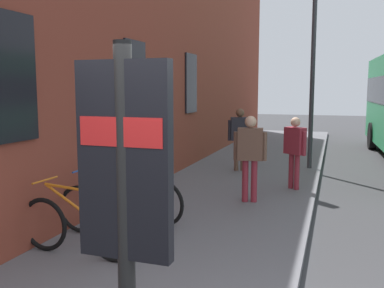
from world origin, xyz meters
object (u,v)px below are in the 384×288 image
(bicycle_nearest_sign, at_px, (112,210))
(bicycle_mid_rack, at_px, (138,197))
(pedestrian_by_facade, at_px, (240,133))
(street_lamp, at_px, (313,49))
(bicycle_far_end, at_px, (78,227))
(pedestrian_near_bus, at_px, (295,145))
(pedestrian_crossing_street, at_px, (250,150))
(transit_info_sign, at_px, (125,188))

(bicycle_nearest_sign, relative_size, bicycle_mid_rack, 1.02)
(bicycle_nearest_sign, distance_m, pedestrian_by_facade, 5.69)
(pedestrian_by_facade, relative_size, street_lamp, 0.30)
(bicycle_far_end, relative_size, bicycle_mid_rack, 1.02)
(bicycle_far_end, relative_size, pedestrian_by_facade, 1.09)
(bicycle_mid_rack, bearing_deg, pedestrian_near_bus, -35.49)
(bicycle_mid_rack, relative_size, pedestrian_by_facade, 1.07)
(bicycle_nearest_sign, bearing_deg, pedestrian_by_facade, -6.91)
(bicycle_far_end, height_order, bicycle_nearest_sign, same)
(pedestrian_crossing_street, bearing_deg, bicycle_nearest_sign, 149.15)
(bicycle_far_end, xyz_separation_m, bicycle_nearest_sign, (0.82, -0.05, 0.00))
(bicycle_far_end, height_order, bicycle_mid_rack, same)
(transit_info_sign, relative_size, pedestrian_by_facade, 1.48)
(transit_info_sign, relative_size, pedestrian_crossing_street, 1.47)
(transit_info_sign, bearing_deg, pedestrian_crossing_street, 3.95)
(bicycle_mid_rack, bearing_deg, pedestrian_crossing_street, -40.71)
(transit_info_sign, bearing_deg, street_lamp, -2.73)
(bicycle_far_end, height_order, transit_info_sign, transit_info_sign)
(bicycle_far_end, distance_m, bicycle_nearest_sign, 0.82)
(bicycle_mid_rack, relative_size, transit_info_sign, 0.72)
(bicycle_nearest_sign, distance_m, bicycle_mid_rack, 0.82)
(pedestrian_crossing_street, bearing_deg, street_lamp, -12.40)
(transit_info_sign, bearing_deg, pedestrian_by_facade, 7.98)
(bicycle_nearest_sign, distance_m, transit_info_sign, 4.05)
(pedestrian_near_bus, height_order, pedestrian_by_facade, pedestrian_by_facade)
(bicycle_nearest_sign, bearing_deg, bicycle_far_end, 176.77)
(bicycle_mid_rack, xyz_separation_m, pedestrian_crossing_street, (1.74, -1.50, 0.61))
(pedestrian_near_bus, bearing_deg, bicycle_far_end, 154.27)
(street_lamp, bearing_deg, bicycle_far_end, 161.61)
(bicycle_far_end, distance_m, pedestrian_near_bus, 5.28)
(bicycle_far_end, bearing_deg, pedestrian_by_facade, -6.45)
(transit_info_sign, height_order, pedestrian_near_bus, transit_info_sign)
(bicycle_far_end, distance_m, bicycle_mid_rack, 1.64)
(bicycle_nearest_sign, relative_size, street_lamp, 0.33)
(bicycle_far_end, xyz_separation_m, street_lamp, (7.39, -2.46, 2.77))
(bicycle_mid_rack, xyz_separation_m, transit_info_sign, (-4.17, -1.91, 1.21))
(bicycle_nearest_sign, xyz_separation_m, pedestrian_near_bus, (3.91, -2.23, 0.55))
(bicycle_nearest_sign, distance_m, street_lamp, 7.52)
(pedestrian_near_bus, bearing_deg, pedestrian_crossing_street, 152.41)
(pedestrian_by_facade, bearing_deg, bicycle_mid_rack, 172.29)
(pedestrian_crossing_street, relative_size, street_lamp, 0.31)
(pedestrian_by_facade, bearing_deg, street_lamp, -61.19)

